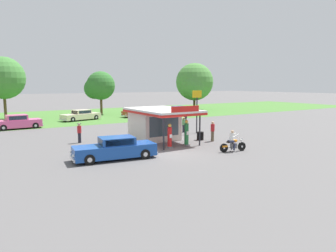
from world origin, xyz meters
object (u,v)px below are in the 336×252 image
object	(u,v)px
featured_classic_sedan	(115,149)
parked_car_second_row_spare	(18,122)
bystander_leaning_by_kiosk	(184,124)
spare_tire_stack	(200,136)
gas_pump_offside	(186,134)
gas_pump_nearside	(170,137)
parked_car_back_row_left	(140,112)
motorcycle_with_rider	(233,143)
parked_car_back_row_centre_left	(181,111)
bystander_strolling_foreground	(159,124)
bystander_admiring_sedan	(79,132)
roadside_pole_sign	(197,104)
parked_car_back_row_right	(81,115)
bystander_chatting_near_pumps	(186,118)
bystander_standing_back_lot	(213,131)

from	to	relation	value
featured_classic_sedan	parked_car_second_row_spare	xyz separation A→B (m)	(-3.61, 18.84, 0.03)
bystander_leaning_by_kiosk	spare_tire_stack	world-z (taller)	bystander_leaning_by_kiosk
gas_pump_offside	parked_car_second_row_spare	distance (m)	20.34
featured_classic_sedan	gas_pump_nearside	bearing A→B (deg)	14.05
parked_car_second_row_spare	parked_car_back_row_left	bearing A→B (deg)	14.34
motorcycle_with_rider	parked_car_back_row_left	world-z (taller)	motorcycle_with_rider
parked_car_back_row_centre_left	bystander_strolling_foreground	size ratio (longest dim) A/B	3.18
featured_classic_sedan	parked_car_second_row_spare	bearing A→B (deg)	100.84
bystander_admiring_sedan	spare_tire_stack	bearing A→B (deg)	-24.80
featured_classic_sedan	parked_car_back_row_left	world-z (taller)	featured_classic_sedan
gas_pump_nearside	parked_car_back_row_centre_left	xyz separation A→B (m)	(14.49, 19.64, -0.17)
bystander_admiring_sedan	featured_classic_sedan	bearing A→B (deg)	-87.63
bystander_leaning_by_kiosk	roadside_pole_sign	size ratio (longest dim) A/B	0.36
featured_classic_sedan	parked_car_second_row_spare	distance (m)	19.18
gas_pump_offside	parked_car_back_row_right	world-z (taller)	gas_pump_offside
motorcycle_with_rider	bystander_chatting_near_pumps	size ratio (longest dim) A/B	1.27
bystander_admiring_sedan	bystander_strolling_foreground	world-z (taller)	bystander_admiring_sedan
bystander_leaning_by_kiosk	gas_pump_nearside	bearing A→B (deg)	-132.87
parked_car_second_row_spare	spare_tire_stack	xyz separation A→B (m)	(12.71, -16.19, -0.35)
parked_car_second_row_spare	spare_tire_stack	size ratio (longest dim) A/B	6.90
featured_classic_sedan	parked_car_back_row_centre_left	distance (m)	28.60
gas_pump_nearside	roadside_pole_sign	world-z (taller)	roadside_pole_sign
gas_pump_offside	bystander_strolling_foreground	xyz separation A→B (m)	(1.70, 7.23, -0.09)
motorcycle_with_rider	spare_tire_stack	bearing A→B (deg)	79.38
parked_car_back_row_left	roadside_pole_sign	world-z (taller)	roadside_pole_sign
featured_classic_sedan	parked_car_second_row_spare	size ratio (longest dim) A/B	1.14
bystander_leaning_by_kiosk	parked_car_back_row_centre_left	bearing A→B (deg)	56.64
bystander_standing_back_lot	parked_car_second_row_spare	bearing A→B (deg)	127.48
gas_pump_nearside	featured_classic_sedan	world-z (taller)	gas_pump_nearside
gas_pump_nearside	bystander_admiring_sedan	xyz separation A→B (m)	(-5.32, 5.72, 0.04)
motorcycle_with_rider	featured_classic_sedan	bearing A→B (deg)	163.77
spare_tire_stack	parked_car_second_row_spare	bearing A→B (deg)	128.13
gas_pump_offside	parked_car_back_row_centre_left	distance (m)	23.50
parked_car_second_row_spare	bystander_strolling_foreground	xyz separation A→B (m)	(11.94, -10.34, 0.14)
bystander_admiring_sedan	bystander_chatting_near_pumps	bearing A→B (deg)	17.63
spare_tire_stack	bystander_chatting_near_pumps	bearing A→B (deg)	62.07
bystander_chatting_near_pumps	bystander_leaning_by_kiosk	size ratio (longest dim) A/B	1.09
parked_car_back_row_centre_left	parked_car_second_row_spare	distance (m)	23.22
gas_pump_offside	parked_car_second_row_spare	size ratio (longest dim) A/B	0.41
featured_classic_sedan	parked_car_back_row_centre_left	xyz separation A→B (m)	(19.52, 20.90, 0.00)
bystander_chatting_near_pumps	bystander_strolling_foreground	xyz separation A→B (m)	(-5.44, -2.96, -0.05)
gas_pump_offside	bystander_admiring_sedan	world-z (taller)	gas_pump_offside
motorcycle_with_rider	parked_car_back_row_centre_left	distance (m)	25.90
parked_car_back_row_centre_left	gas_pump_nearside	bearing A→B (deg)	-126.41
parked_car_back_row_centre_left	parked_car_back_row_right	bearing A→B (deg)	171.22
parked_car_second_row_spare	bystander_leaning_by_kiosk	world-z (taller)	parked_car_second_row_spare
gas_pump_offside	bystander_chatting_near_pumps	xyz separation A→B (m)	(7.14, 10.19, -0.04)
gas_pump_offside	roadside_pole_sign	xyz separation A→B (m)	(4.57, 4.64, 2.00)
gas_pump_offside	bystander_standing_back_lot	bearing A→B (deg)	6.30
gas_pump_nearside	bystander_admiring_sedan	size ratio (longest dim) A/B	1.13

